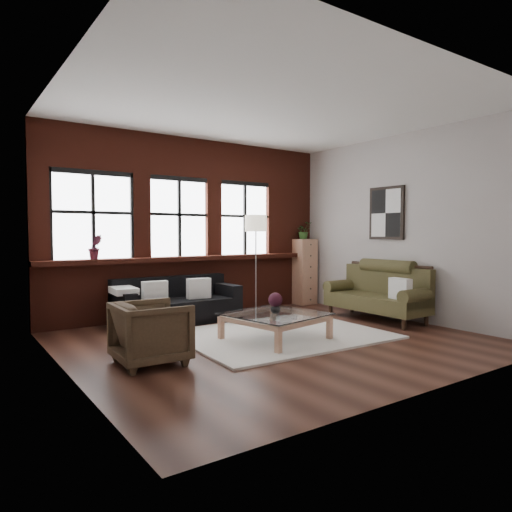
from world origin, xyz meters
TOP-DOWN VIEW (x-y plane):
  - floor at (0.00, 0.00)m, footprint 5.50×5.50m
  - ceiling at (0.00, 0.00)m, footprint 5.50×5.50m
  - wall_back at (0.00, 2.50)m, footprint 5.50×0.00m
  - wall_front at (0.00, -2.50)m, footprint 5.50×0.00m
  - wall_left at (-2.75, 0.00)m, footprint 0.00×5.00m
  - wall_right at (2.75, 0.00)m, footprint 0.00×5.00m
  - brick_backwall at (0.00, 2.44)m, footprint 5.50×0.12m
  - sill_ledge at (0.00, 2.35)m, footprint 5.50×0.30m
  - window_left at (-1.80, 2.45)m, footprint 1.38×0.10m
  - window_mid at (-0.30, 2.45)m, footprint 1.38×0.10m
  - window_right at (1.10, 2.45)m, footprint 1.38×0.10m
  - wall_poster at (2.72, 0.30)m, footprint 0.05×0.74m
  - shag_rug at (0.23, 0.15)m, footprint 2.96×2.36m
  - dark_sofa at (-0.59, 1.90)m, footprint 2.06×0.83m
  - pillow_a at (-1.03, 1.80)m, footprint 0.41×0.17m
  - pillow_b at (-0.25, 1.80)m, footprint 0.41×0.18m
  - vintage_settee at (2.30, 0.17)m, footprint 0.83×1.86m
  - pillow_settee at (2.22, -0.40)m, footprint 0.17×0.39m
  - armchair at (-1.87, -0.13)m, footprint 0.82×0.79m
  - coffee_table at (-0.03, -0.05)m, footprint 1.38×1.38m
  - vase at (-0.03, -0.05)m, footprint 0.18×0.18m
  - flowers at (-0.03, -0.05)m, footprint 0.20×0.20m
  - drawer_chest at (2.47, 2.26)m, footprint 0.42×0.42m
  - potted_plant_top at (2.47, 2.26)m, footprint 0.36×0.32m
  - floor_lamp at (0.98, 1.87)m, footprint 0.40×0.40m
  - sill_plant at (-1.81, 2.32)m, footprint 0.22×0.18m

SIDE VIEW (x-z plane):
  - floor at x=0.00m, z-range 0.00..0.00m
  - shag_rug at x=0.23m, z-range 0.00..0.03m
  - coffee_table at x=-0.03m, z-range -0.01..0.39m
  - armchair at x=-1.87m, z-range 0.00..0.72m
  - dark_sofa at x=-0.59m, z-range 0.00..0.75m
  - vase at x=-0.03m, z-range 0.39..0.54m
  - vintage_settee at x=2.30m, z-range 0.00..0.99m
  - pillow_a at x=-1.03m, z-range 0.39..0.73m
  - pillow_b at x=-0.25m, z-range 0.39..0.73m
  - flowers at x=-0.03m, z-range 0.48..0.67m
  - pillow_settee at x=2.22m, z-range 0.43..0.77m
  - drawer_chest at x=2.47m, z-range 0.00..1.37m
  - floor_lamp at x=0.98m, z-range 0.00..1.98m
  - sill_ledge at x=0.00m, z-range 1.00..1.08m
  - sill_plant at x=-1.81m, z-range 1.08..1.47m
  - potted_plant_top at x=2.47m, z-range 1.37..1.73m
  - wall_back at x=0.00m, z-range -1.15..4.35m
  - wall_front at x=0.00m, z-range -1.15..4.35m
  - wall_left at x=-2.75m, z-range -0.90..4.10m
  - wall_right at x=2.75m, z-range -0.90..4.10m
  - brick_backwall at x=0.00m, z-range 0.00..3.20m
  - window_left at x=-1.80m, z-range 1.00..2.50m
  - window_mid at x=-0.30m, z-range 1.00..2.50m
  - window_right at x=1.10m, z-range 1.00..2.50m
  - wall_poster at x=2.72m, z-range 1.38..2.32m
  - ceiling at x=0.00m, z-range 3.20..3.20m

